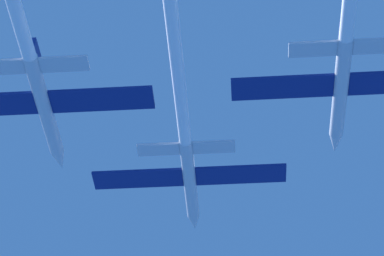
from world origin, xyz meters
TOP-DOWN VIEW (x-y plane):
  - jet_lead at (-0.54, -14.19)m, footprint 14.87×48.76m

SIDE VIEW (x-z plane):
  - jet_lead at x=-0.54m, z-range -0.50..1.97m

